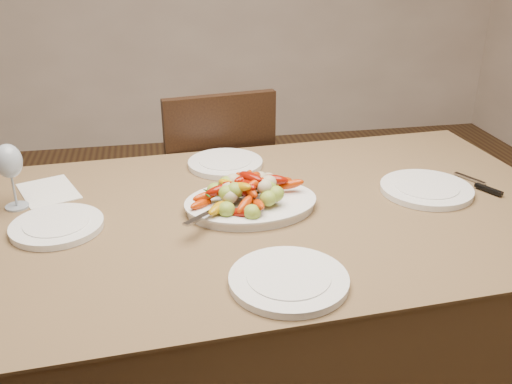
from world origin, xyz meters
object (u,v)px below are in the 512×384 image
Objects in this scene: dining_table at (256,320)px; plate_left at (57,226)px; plate_far at (225,164)px; plate_near at (289,280)px; chair_far at (210,194)px; plate_right at (426,189)px; wine_glass at (11,175)px; serving_platter at (251,205)px.

plate_left is at bearing -179.65° from dining_table.
plate_far and plate_near have the same top height.
chair_far reaches higher than plate_far.
chair_far is 3.88× the size of plate_left.
chair_far is 3.42× the size of plate_right.
serving_platter is at bearing -11.53° from wine_glass.
plate_left and plate_far have the same top height.
chair_far reaches higher than serving_platter.
dining_table is at bearing -176.16° from plate_right.
wine_glass reaches higher than plate_left.
wine_glass is (-0.66, 0.14, 0.09)m from serving_platter.
plate_far is at bearing 17.71° from wine_glass.
serving_platter is at bearing 84.86° from chair_far.
plate_right is at bearing 37.43° from plate_near.
plate_far is at bearing 35.65° from plate_left.
chair_far is 0.94m from plate_left.
plate_near is (0.06, -1.12, 0.29)m from chair_far.
wine_glass reaches higher than plate_near.
plate_right is (0.54, 0.04, 0.39)m from dining_table.
wine_glass is (-1.21, 0.12, 0.09)m from plate_right.
serving_platter is at bearing 118.76° from dining_table.
wine_glass is at bearing 35.38° from chair_far.
plate_right is (0.59, -0.72, 0.29)m from chair_far.
plate_far is 0.92× the size of plate_near.
plate_left is 0.90× the size of plate_near.
plate_left is 0.62m from plate_far.
chair_far is at bearing 57.19° from plate_left.
dining_table is 7.30× the size of plate_far.
serving_platter is at bearing -85.34° from plate_far.
serving_platter is 1.32× the size of plate_right.
chair_far is at bearing 93.14° from plate_near.
serving_platter reaches higher than plate_left.
plate_left and plate_near have the same top height.
plate_left is (-0.54, -0.00, 0.39)m from dining_table.
dining_table is 0.67m from plate_left.
dining_table is at bearing 85.62° from chair_far.
plate_left is at bearing -50.52° from wine_glass.
plate_far reaches higher than dining_table.
wine_glass reaches higher than plate_far.
plate_right is at bearing 2.09° from plate_left.
chair_far is 0.79m from serving_platter.
dining_table is 0.53m from plate_far.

